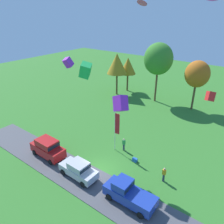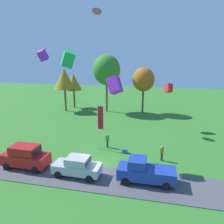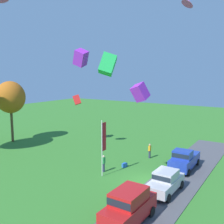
{
  "view_description": "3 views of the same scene",
  "coord_description": "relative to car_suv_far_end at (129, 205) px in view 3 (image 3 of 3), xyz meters",
  "views": [
    {
      "loc": [
        12.7,
        -14.79,
        16.55
      ],
      "look_at": [
        -0.9,
        3.28,
        5.74
      ],
      "focal_mm": 35.0,
      "sensor_mm": 36.0,
      "label": 1
    },
    {
      "loc": [
        5.92,
        -19.29,
        10.81
      ],
      "look_at": [
        0.37,
        5.26,
        4.33
      ],
      "focal_mm": 35.0,
      "sensor_mm": 36.0,
      "label": 2
    },
    {
      "loc": [
        -20.83,
        -9.65,
        9.8
      ],
      "look_at": [
        1.87,
        4.92,
        5.83
      ],
      "focal_mm": 42.0,
      "sensor_mm": 36.0,
      "label": 3
    }
  ],
  "objects": [
    {
      "name": "ground_plane",
      "position": [
        6.75,
        1.93,
        -1.3
      ],
      "size": [
        120.0,
        120.0,
        0.0
      ],
      "primitive_type": "plane",
      "color": "#337528"
    },
    {
      "name": "pavement_strip",
      "position": [
        6.75,
        -0.36,
        -1.27
      ],
      "size": [
        36.0,
        4.4,
        0.06
      ],
      "primitive_type": "cube",
      "color": "#4C4C51",
      "rests_on": "ground"
    },
    {
      "name": "car_suv_far_end",
      "position": [
        0.0,
        0.0,
        0.0
      ],
      "size": [
        4.63,
        2.1,
        2.28
      ],
      "color": "red",
      "rests_on": "ground"
    },
    {
      "name": "car_sedan_mid_row",
      "position": [
        5.56,
        -0.35,
        -0.25
      ],
      "size": [
        4.43,
        2.02,
        1.84
      ],
      "color": "#B7B7BC",
      "rests_on": "ground"
    },
    {
      "name": "car_pickup_near_entrance",
      "position": [
        11.63,
        0.0,
        -0.19
      ],
      "size": [
        5.02,
        2.08,
        2.14
      ],
      "color": "#1E389E",
      "rests_on": "ground"
    },
    {
      "name": "person_watching_sky",
      "position": [
        6.68,
        6.62,
        -0.42
      ],
      "size": [
        0.36,
        0.24,
        1.71
      ],
      "color": "#2D334C",
      "rests_on": "ground"
    },
    {
      "name": "person_beside_suv",
      "position": [
        13.14,
        4.53,
        -0.42
      ],
      "size": [
        0.36,
        0.24,
        1.71
      ],
      "color": "#2D334C",
      "rests_on": "ground"
    },
    {
      "name": "tree_center_back",
      "position": [
        9.35,
        24.52,
        5.15
      ],
      "size": [
        4.15,
        4.15,
        8.75
      ],
      "color": "brown",
      "rests_on": "ground"
    },
    {
      "name": "flag_banner",
      "position": [
        5.89,
        6.08,
        2.18
      ],
      "size": [
        0.71,
        0.08,
        5.49
      ],
      "color": "silver",
      "rests_on": "ground"
    },
    {
      "name": "cooler_box",
      "position": [
        9.02,
        5.53,
        -1.1
      ],
      "size": [
        0.56,
        0.4,
        0.4
      ],
      "primitive_type": "cube",
      "color": "blue",
      "rests_on": "ground"
    },
    {
      "name": "kite_box_mid_center",
      "position": [
        8.25,
        3.44,
        6.76
      ],
      "size": [
        1.73,
        1.6,
        2.07
      ],
      "primitive_type": "cube",
      "rotation": [
        -0.42,
        0.3,
        1.37
      ],
      "color": "purple"
    },
    {
      "name": "kite_delta_high_left",
      "position": [
        15.47,
        1.43,
        16.16
      ],
      "size": [
        1.99,
        1.99,
        1.13
      ],
      "primitive_type": "cone",
      "rotation": [
        0.58,
        0.0,
        0.81
      ],
      "color": "#EA4C9E"
    },
    {
      "name": "kite_box_near_flag",
      "position": [
        13.76,
        15.96,
        4.89
      ],
      "size": [
        1.28,
        1.6,
        1.59
      ],
      "primitive_type": "cube",
      "rotation": [
        0.23,
        0.3,
        2.32
      ],
      "color": "red"
    },
    {
      "name": "kite_box_high_right",
      "position": [
        0.36,
        4.13,
        9.6
      ],
      "size": [
        1.09,
        1.15,
        1.41
      ],
      "primitive_type": "cube",
      "rotation": [
        -0.4,
        0.3,
        3.21
      ],
      "color": "purple"
    },
    {
      "name": "kite_box_trailing_tail",
      "position": [
        3.3,
        3.85,
        9.21
      ],
      "size": [
        1.92,
        1.63,
        1.98
      ],
      "primitive_type": "cube",
      "rotation": [
        -0.29,
        0.3,
        5.2
      ],
      "color": "green"
    }
  ]
}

